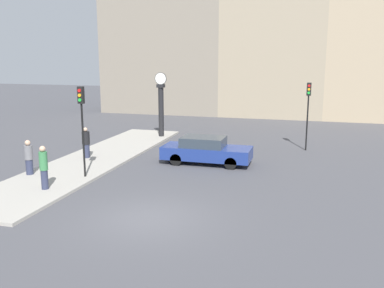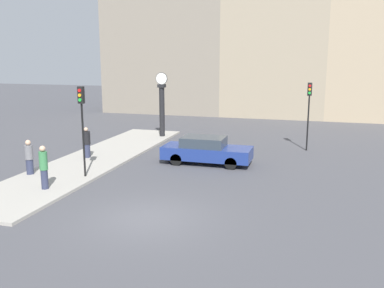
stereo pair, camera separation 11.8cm
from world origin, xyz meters
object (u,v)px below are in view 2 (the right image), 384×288
object	(u,v)px
pedestrian_green_hoodie	(44,167)
traffic_light_near	(82,113)
traffic_light_far	(309,103)
pedestrian_grey_jacket	(29,157)
street_clock	(162,106)
pedestrian_black_jacket	(87,143)
sedan_car	(206,150)

from	to	relation	value
pedestrian_green_hoodie	traffic_light_near	bearing A→B (deg)	73.54
traffic_light_far	pedestrian_grey_jacket	size ratio (longest dim) A/B	2.47
traffic_light_near	pedestrian_grey_jacket	bearing A→B (deg)	-171.69
street_clock	pedestrian_grey_jacket	bearing A→B (deg)	-103.65
street_clock	pedestrian_grey_jacket	distance (m)	11.28
pedestrian_green_hoodie	pedestrian_black_jacket	world-z (taller)	pedestrian_green_hoodie
street_clock	pedestrian_black_jacket	bearing A→B (deg)	-103.95
sedan_car	traffic_light_near	size ratio (longest dim) A/B	1.13
traffic_light_far	pedestrian_green_hoodie	distance (m)	15.45
sedan_car	traffic_light_near	xyz separation A→B (m)	(-4.68, -4.35, 2.35)
traffic_light_far	traffic_light_near	bearing A→B (deg)	-136.67
pedestrian_green_hoodie	pedestrian_grey_jacket	size ratio (longest dim) A/B	1.13
pedestrian_black_jacket	pedestrian_grey_jacket	xyz separation A→B (m)	(-0.87, -3.75, -0.01)
street_clock	pedestrian_black_jacket	xyz separation A→B (m)	(-1.77, -7.13, -1.27)
traffic_light_near	pedestrian_grey_jacket	size ratio (longest dim) A/B	2.52
sedan_car	pedestrian_black_jacket	world-z (taller)	pedestrian_black_jacket
sedan_car	street_clock	size ratio (longest dim) A/B	1.07
pedestrian_black_jacket	pedestrian_grey_jacket	size ratio (longest dim) A/B	1.02
street_clock	pedestrian_black_jacket	distance (m)	7.46
street_clock	traffic_light_near	bearing A→B (deg)	-89.76
sedan_car	traffic_light_near	bearing A→B (deg)	-137.10
traffic_light_far	pedestrian_green_hoodie	world-z (taller)	traffic_light_far
pedestrian_green_hoodie	pedestrian_grey_jacket	bearing A→B (deg)	139.17
traffic_light_near	street_clock	world-z (taller)	street_clock
traffic_light_near	street_clock	xyz separation A→B (m)	(-0.04, 10.50, -0.86)
traffic_light_far	street_clock	world-z (taller)	street_clock
traffic_light_far	pedestrian_black_jacket	world-z (taller)	traffic_light_far
traffic_light_far	street_clock	bearing A→B (deg)	172.18
sedan_car	pedestrian_green_hoodie	distance (m)	8.42
pedestrian_black_jacket	traffic_light_near	bearing A→B (deg)	-61.62
pedestrian_grey_jacket	traffic_light_far	bearing A→B (deg)	37.61
pedestrian_black_jacket	pedestrian_green_hoodie	bearing A→B (deg)	-77.98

